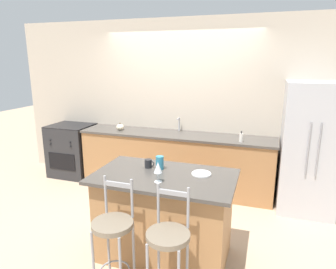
{
  "coord_description": "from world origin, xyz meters",
  "views": [
    {
      "loc": [
        1.35,
        -4.04,
        2.05
      ],
      "look_at": [
        0.16,
        -0.5,
        1.12
      ],
      "focal_mm": 32.0,
      "sensor_mm": 36.0,
      "label": 1
    }
  ],
  "objects_px": {
    "coffee_mug": "(148,163)",
    "tumbler_cup": "(160,163)",
    "bar_stool_far": "(168,247)",
    "wine_glass": "(158,168)",
    "oven_range": "(73,150)",
    "bar_stool_near": "(113,235)",
    "refrigerator": "(309,148)",
    "dinner_plate": "(201,174)",
    "soap_bottle": "(241,137)",
    "pumpkin_decoration": "(120,127)"
  },
  "relations": [
    {
      "from": "bar_stool_far",
      "to": "wine_glass",
      "type": "xyz_separation_m",
      "value": [
        -0.25,
        0.45,
        0.5
      ]
    },
    {
      "from": "refrigerator",
      "to": "coffee_mug",
      "type": "relative_size",
      "value": 16.3
    },
    {
      "from": "refrigerator",
      "to": "coffee_mug",
      "type": "xyz_separation_m",
      "value": [
        -1.75,
        -1.48,
        0.08
      ]
    },
    {
      "from": "oven_range",
      "to": "pumpkin_decoration",
      "type": "xyz_separation_m",
      "value": [
        1.0,
        -0.04,
        0.51
      ]
    },
    {
      "from": "bar_stool_near",
      "to": "pumpkin_decoration",
      "type": "height_order",
      "value": "bar_stool_near"
    },
    {
      "from": "oven_range",
      "to": "bar_stool_near",
      "type": "relative_size",
      "value": 0.88
    },
    {
      "from": "bar_stool_far",
      "to": "pumpkin_decoration",
      "type": "bearing_deg",
      "value": 125.04
    },
    {
      "from": "bar_stool_near",
      "to": "coffee_mug",
      "type": "bearing_deg",
      "value": 88.2
    },
    {
      "from": "refrigerator",
      "to": "dinner_plate",
      "type": "bearing_deg",
      "value": -127.95
    },
    {
      "from": "oven_range",
      "to": "bar_stool_far",
      "type": "xyz_separation_m",
      "value": [
        2.61,
        -2.33,
        0.1
      ]
    },
    {
      "from": "refrigerator",
      "to": "pumpkin_decoration",
      "type": "height_order",
      "value": "refrigerator"
    },
    {
      "from": "tumbler_cup",
      "to": "bar_stool_far",
      "type": "bearing_deg",
      "value": -65.41
    },
    {
      "from": "bar_stool_far",
      "to": "soap_bottle",
      "type": "distance_m",
      "value": 2.24
    },
    {
      "from": "bar_stool_near",
      "to": "wine_glass",
      "type": "height_order",
      "value": "wine_glass"
    },
    {
      "from": "wine_glass",
      "to": "soap_bottle",
      "type": "relative_size",
      "value": 1.3
    },
    {
      "from": "bar_stool_near",
      "to": "wine_glass",
      "type": "distance_m",
      "value": 0.71
    },
    {
      "from": "refrigerator",
      "to": "pumpkin_decoration",
      "type": "bearing_deg",
      "value": 179.46
    },
    {
      "from": "bar_stool_far",
      "to": "bar_stool_near",
      "type": "bearing_deg",
      "value": 178.77
    },
    {
      "from": "refrigerator",
      "to": "oven_range",
      "type": "height_order",
      "value": "refrigerator"
    },
    {
      "from": "bar_stool_far",
      "to": "wine_glass",
      "type": "relative_size",
      "value": 5.25
    },
    {
      "from": "wine_glass",
      "to": "soap_bottle",
      "type": "bearing_deg",
      "value": 70.35
    },
    {
      "from": "bar_stool_near",
      "to": "dinner_plate",
      "type": "relative_size",
      "value": 5.24
    },
    {
      "from": "refrigerator",
      "to": "coffee_mug",
      "type": "distance_m",
      "value": 2.3
    },
    {
      "from": "oven_range",
      "to": "bar_stool_near",
      "type": "height_order",
      "value": "bar_stool_near"
    },
    {
      "from": "coffee_mug",
      "to": "soap_bottle",
      "type": "bearing_deg",
      "value": 58.55
    },
    {
      "from": "pumpkin_decoration",
      "to": "bar_stool_near",
      "type": "bearing_deg",
      "value": -64.34
    },
    {
      "from": "bar_stool_far",
      "to": "tumbler_cup",
      "type": "distance_m",
      "value": 0.96
    },
    {
      "from": "coffee_mug",
      "to": "soap_bottle",
      "type": "distance_m",
      "value": 1.63
    },
    {
      "from": "bar_stool_far",
      "to": "wine_glass",
      "type": "distance_m",
      "value": 0.72
    },
    {
      "from": "coffee_mug",
      "to": "tumbler_cup",
      "type": "relative_size",
      "value": 0.76
    },
    {
      "from": "refrigerator",
      "to": "bar_stool_far",
      "type": "distance_m",
      "value": 2.61
    },
    {
      "from": "oven_range",
      "to": "wine_glass",
      "type": "height_order",
      "value": "wine_glass"
    },
    {
      "from": "oven_range",
      "to": "dinner_plate",
      "type": "height_order",
      "value": "dinner_plate"
    },
    {
      "from": "dinner_plate",
      "to": "pumpkin_decoration",
      "type": "relative_size",
      "value": 1.58
    },
    {
      "from": "bar_stool_near",
      "to": "coffee_mug",
      "type": "height_order",
      "value": "bar_stool_near"
    },
    {
      "from": "refrigerator",
      "to": "oven_range",
      "type": "xyz_separation_m",
      "value": [
        -3.88,
        0.07,
        -0.43
      ]
    },
    {
      "from": "tumbler_cup",
      "to": "wine_glass",
      "type": "bearing_deg",
      "value": -72.63
    },
    {
      "from": "bar_stool_near",
      "to": "coffee_mug",
      "type": "xyz_separation_m",
      "value": [
        0.02,
        0.77,
        0.4
      ]
    },
    {
      "from": "bar_stool_far",
      "to": "pumpkin_decoration",
      "type": "xyz_separation_m",
      "value": [
        -1.61,
        2.29,
        0.41
      ]
    },
    {
      "from": "oven_range",
      "to": "pumpkin_decoration",
      "type": "distance_m",
      "value": 1.13
    },
    {
      "from": "bar_stool_far",
      "to": "soap_bottle",
      "type": "xyz_separation_m",
      "value": [
        0.36,
        2.17,
        0.42
      ]
    },
    {
      "from": "tumbler_cup",
      "to": "soap_bottle",
      "type": "height_order",
      "value": "soap_bottle"
    },
    {
      "from": "dinner_plate",
      "to": "soap_bottle",
      "type": "relative_size",
      "value": 1.3
    },
    {
      "from": "wine_glass",
      "to": "pumpkin_decoration",
      "type": "distance_m",
      "value": 2.29
    },
    {
      "from": "wine_glass",
      "to": "coffee_mug",
      "type": "bearing_deg",
      "value": 124.96
    },
    {
      "from": "bar_stool_far",
      "to": "coffee_mug",
      "type": "relative_size",
      "value": 9.62
    },
    {
      "from": "bar_stool_near",
      "to": "tumbler_cup",
      "type": "height_order",
      "value": "tumbler_cup"
    },
    {
      "from": "tumbler_cup",
      "to": "pumpkin_decoration",
      "type": "relative_size",
      "value": 1.13
    },
    {
      "from": "coffee_mug",
      "to": "oven_range",
      "type": "bearing_deg",
      "value": 143.92
    },
    {
      "from": "bar_stool_near",
      "to": "wine_glass",
      "type": "relative_size",
      "value": 5.25
    }
  ]
}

